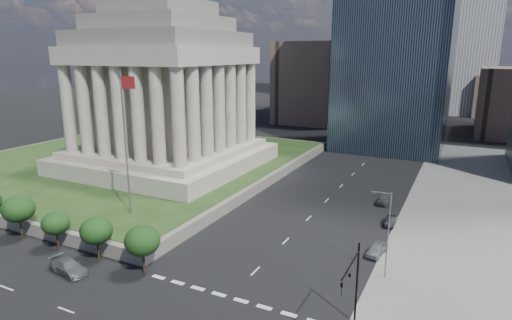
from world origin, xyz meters
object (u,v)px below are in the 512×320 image
Objects in this scene: war_memorial at (163,68)px; traffic_signal_ne at (353,280)px; parked_sedan_mid at (391,221)px; parked_sedan_far at (385,199)px; suv_grey at (68,267)px; parked_sedan_near at (376,249)px; flagpole at (126,136)px; street_lamp_north at (387,230)px.

war_memorial reaches higher than traffic_signal_ne.
parked_sedan_far reaches higher than parked_sedan_mid.
parked_sedan_mid is at bearing -34.99° from suv_grey.
parked_sedan_near is at bearing -21.25° from war_memorial.
flagpole is 36.69m from traffic_signal_ne.
traffic_signal_ne is (34.33, -10.30, -7.86)m from flagpole.
traffic_signal_ne is at bearing -16.71° from flagpole.
flagpole reaches higher than traffic_signal_ne.
street_lamp_north is at bearing 85.81° from traffic_signal_ne.
street_lamp_north is 2.41× the size of parked_sedan_near.
war_memorial is 1.95× the size of flagpole.
street_lamp_north is 16.63m from parked_sedan_mid.
parked_sedan_near is 19.71m from parked_sedan_far.
parked_sedan_far is at bearing 39.98° from flagpole.
war_memorial reaches higher than street_lamp_north.
street_lamp_north reaches higher than parked_sedan_near.
parked_sedan_mid is (45.50, -7.26, -20.78)m from war_memorial.
parked_sedan_mid is at bearing 26.67° from flagpole.
suv_grey is at bearing -77.32° from flagpole.
street_lamp_north is 2.20× the size of parked_sedan_far.
parked_sedan_near is at bearing 10.71° from flagpole.
flagpole reaches higher than parked_sedan_mid.
parked_sedan_near is 10.44m from parked_sedan_mid.
street_lamp_north reaches higher than suv_grey.
war_memorial is at bearing 154.08° from street_lamp_north.
war_memorial is 28.16m from flagpole.
traffic_signal_ne is 36.60m from parked_sedan_far.
traffic_signal_ne is 27.46m from parked_sedan_mid.
war_memorial is 50.54m from parked_sedan_mid.
traffic_signal_ne is at bearing -94.19° from street_lamp_north.
war_memorial is 45.64m from suv_grey.
flagpole is at bearing -134.31° from parked_sedan_far.
parked_sedan_near is at bearing -90.60° from parked_sedan_mid.
war_memorial is 9.41× the size of parked_sedan_near.
traffic_signal_ne is (46.50, -34.30, -16.15)m from war_memorial.
war_memorial is 47.73m from parked_sedan_far.
parked_sedan_near is (30.24, 20.05, -0.07)m from suv_grey.
war_memorial is 4.88× the size of traffic_signal_ne.
traffic_signal_ne is at bearing -36.42° from war_memorial.
war_memorial is 3.90× the size of street_lamp_north.
flagpole is at bearing 163.29° from traffic_signal_ne.
traffic_signal_ne is 31.74m from suv_grey.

